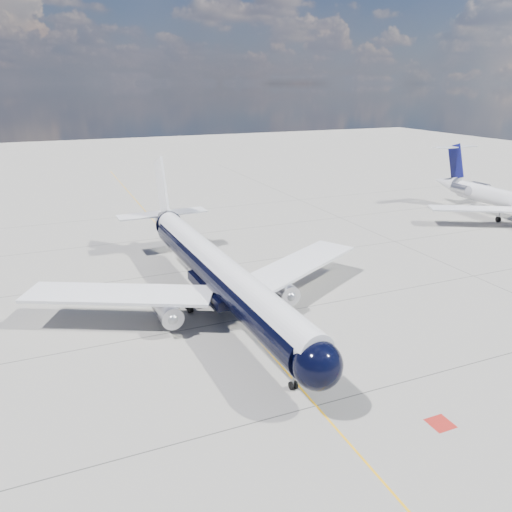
# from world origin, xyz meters

# --- Properties ---
(ground) EXTENTS (320.00, 320.00, 0.00)m
(ground) POSITION_xyz_m (0.00, 30.00, 0.00)
(ground) COLOR gray
(ground) RESTS_ON ground
(taxiway_centerline) EXTENTS (0.16, 160.00, 0.01)m
(taxiway_centerline) POSITION_xyz_m (0.00, 25.00, 0.00)
(taxiway_centerline) COLOR #F4A90C
(taxiway_centerline) RESTS_ON ground
(red_marking) EXTENTS (1.60, 1.60, 0.01)m
(red_marking) POSITION_xyz_m (6.80, -10.00, 0.00)
(red_marking) COLOR maroon
(red_marking) RESTS_ON ground
(main_airliner) EXTENTS (37.07, 45.11, 13.04)m
(main_airliner) POSITION_xyz_m (-1.15, 13.95, 4.05)
(main_airliner) COLOR black
(main_airliner) RESTS_ON ground
(regional_jet) EXTENTS (29.49, 33.74, 11.46)m
(regional_jet) POSITION_xyz_m (54.95, 28.32, 3.62)
(regional_jet) COLOR silver
(regional_jet) RESTS_ON ground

